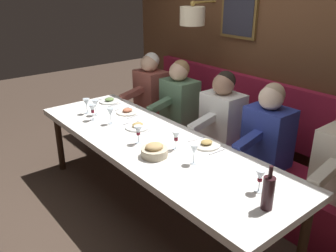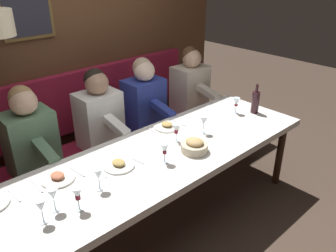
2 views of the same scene
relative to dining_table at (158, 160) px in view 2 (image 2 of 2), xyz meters
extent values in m
plane|color=#423328|center=(0.00, 0.00, -0.68)|extent=(12.00, 12.00, 0.00)
cube|color=white|center=(0.00, 0.00, 0.03)|extent=(0.90, 2.87, 0.06)
cylinder|color=#301E12|center=(-0.35, -1.34, -0.34)|extent=(0.07, 0.07, 0.68)
cylinder|color=#301E12|center=(0.35, -1.34, -0.34)|extent=(0.07, 0.07, 0.68)
cube|color=maroon|center=(0.89, 0.00, -0.46)|extent=(0.52, 3.07, 0.45)
cube|color=#51331E|center=(1.48, 0.00, 0.77)|extent=(0.10, 4.27, 2.90)
cube|color=maroon|center=(1.39, 0.00, 0.09)|extent=(0.10, 3.07, 0.64)
cube|color=brown|center=(1.42, 0.31, 1.08)|extent=(0.04, 0.48, 0.57)
cube|color=#23232D|center=(1.40, 0.31, 1.08)|extent=(0.01, 0.42, 0.51)
cube|color=beige|center=(0.89, -1.29, 0.05)|extent=(0.30, 0.40, 0.56)
sphere|color=#D1A889|center=(0.87, -1.29, 0.43)|extent=(0.22, 0.22, 0.22)
sphere|color=#4C331E|center=(0.90, -1.29, 0.46)|extent=(0.20, 0.20, 0.20)
cube|color=beige|center=(0.60, -1.29, 0.09)|extent=(0.33, 0.09, 0.14)
cube|color=#283893|center=(0.89, -0.58, 0.05)|extent=(0.30, 0.40, 0.56)
sphere|color=beige|center=(0.87, -0.58, 0.43)|extent=(0.22, 0.22, 0.22)
sphere|color=tan|center=(0.90, -0.58, 0.46)|extent=(0.20, 0.20, 0.20)
cube|color=#283893|center=(0.60, -0.58, 0.09)|extent=(0.33, 0.09, 0.14)
cube|color=white|center=(0.89, -0.02, 0.05)|extent=(0.30, 0.40, 0.56)
sphere|color=#A37A60|center=(0.87, -0.02, 0.43)|extent=(0.22, 0.22, 0.22)
sphere|color=black|center=(0.90, -0.02, 0.46)|extent=(0.20, 0.20, 0.20)
cube|color=white|center=(0.60, -0.02, 0.09)|extent=(0.33, 0.09, 0.14)
cube|color=#567A5B|center=(0.89, 0.67, 0.05)|extent=(0.30, 0.40, 0.56)
sphere|color=#D1A889|center=(0.87, 0.67, 0.43)|extent=(0.22, 0.22, 0.22)
sphere|color=#937047|center=(0.90, 0.67, 0.46)|extent=(0.20, 0.20, 0.20)
cube|color=#567A5B|center=(0.60, 0.67, 0.09)|extent=(0.33, 0.09, 0.14)
cylinder|color=white|center=(0.07, 0.34, 0.07)|extent=(0.24, 0.24, 0.01)
ellipsoid|color=#AD8E4C|center=(0.07, 0.34, 0.09)|extent=(0.11, 0.09, 0.04)
cube|color=silver|center=(0.05, 0.19, 0.06)|extent=(0.17, 0.03, 0.01)
cube|color=silver|center=(0.09, 0.48, 0.06)|extent=(0.18, 0.04, 0.01)
cube|color=silver|center=(0.24, 1.05, 0.06)|extent=(0.17, 0.02, 0.01)
cylinder|color=silver|center=(0.30, -0.37, 0.07)|extent=(0.24, 0.24, 0.01)
ellipsoid|color=#AD8E4C|center=(0.30, -0.37, 0.09)|extent=(0.11, 0.09, 0.04)
cube|color=silver|center=(0.28, -0.51, 0.06)|extent=(0.17, 0.02, 0.01)
cube|color=silver|center=(0.32, -0.22, 0.06)|extent=(0.18, 0.04, 0.01)
cylinder|color=silver|center=(0.22, 0.75, 0.07)|extent=(0.24, 0.24, 0.01)
ellipsoid|color=#B76647|center=(0.22, 0.75, 0.09)|extent=(0.11, 0.09, 0.04)
cube|color=silver|center=(0.20, 0.61, 0.06)|extent=(0.17, 0.03, 0.01)
cube|color=silver|center=(0.24, 0.90, 0.06)|extent=(0.18, 0.02, 0.01)
cylinder|color=silver|center=(0.06, -0.25, 0.06)|extent=(0.06, 0.06, 0.00)
cylinder|color=silver|center=(0.06, -0.25, 0.10)|extent=(0.01, 0.01, 0.07)
cone|color=silver|center=(0.06, -0.25, 0.18)|extent=(0.07, 0.07, 0.08)
cylinder|color=maroon|center=(0.06, -0.25, 0.15)|extent=(0.03, 0.03, 0.03)
cylinder|color=silver|center=(0.07, -1.10, 0.06)|extent=(0.06, 0.06, 0.00)
cylinder|color=silver|center=(0.07, -1.10, 0.10)|extent=(0.01, 0.01, 0.07)
cone|color=silver|center=(0.07, -1.10, 0.18)|extent=(0.07, 0.07, 0.08)
cylinder|color=maroon|center=(0.07, -1.10, 0.15)|extent=(0.03, 0.03, 0.02)
cylinder|color=silver|center=(-0.12, 1.01, 0.06)|extent=(0.06, 0.06, 0.00)
cylinder|color=silver|center=(-0.12, 1.01, 0.10)|extent=(0.01, 0.01, 0.07)
cone|color=silver|center=(-0.12, 1.01, 0.18)|extent=(0.07, 0.07, 0.08)
cylinder|color=silver|center=(-0.17, 0.80, 0.06)|extent=(0.06, 0.06, 0.00)
cylinder|color=silver|center=(-0.17, 0.80, 0.10)|extent=(0.01, 0.01, 0.07)
cone|color=silver|center=(-0.17, 0.80, 0.18)|extent=(0.07, 0.07, 0.08)
cylinder|color=maroon|center=(-0.17, 0.80, 0.15)|extent=(0.03, 0.03, 0.03)
cylinder|color=silver|center=(-0.08, 0.60, 0.06)|extent=(0.06, 0.06, 0.00)
cylinder|color=silver|center=(-0.08, 0.60, 0.10)|extent=(0.01, 0.01, 0.07)
cone|color=silver|center=(-0.08, 0.60, 0.18)|extent=(0.07, 0.07, 0.08)
cylinder|color=silver|center=(0.00, -0.53, 0.06)|extent=(0.06, 0.06, 0.00)
cylinder|color=silver|center=(0.00, -0.53, 0.10)|extent=(0.01, 0.01, 0.07)
cone|color=silver|center=(0.00, -0.53, 0.18)|extent=(0.07, 0.07, 0.08)
cylinder|color=silver|center=(-0.07, 0.91, 0.06)|extent=(0.06, 0.06, 0.00)
cylinder|color=silver|center=(-0.07, 0.91, 0.10)|extent=(0.01, 0.01, 0.07)
cone|color=silver|center=(-0.07, 0.91, 0.18)|extent=(0.07, 0.07, 0.08)
cylinder|color=silver|center=(-0.12, 0.05, 0.06)|extent=(0.06, 0.06, 0.00)
cylinder|color=silver|center=(-0.12, 0.05, 0.10)|extent=(0.01, 0.01, 0.07)
cone|color=silver|center=(-0.12, 0.05, 0.18)|extent=(0.07, 0.07, 0.08)
cylinder|color=maroon|center=(-0.12, 0.05, 0.15)|extent=(0.03, 0.03, 0.02)
cylinder|color=#33191E|center=(-0.05, -1.25, 0.17)|extent=(0.08, 0.08, 0.22)
cylinder|color=#33191E|center=(-0.05, -1.25, 0.32)|extent=(0.03, 0.03, 0.08)
cylinder|color=beige|center=(-0.16, -0.24, 0.09)|extent=(0.22, 0.22, 0.07)
ellipsoid|color=tan|center=(-0.16, -0.24, 0.14)|extent=(0.15, 0.13, 0.06)
camera|label=1|loc=(-1.68, -2.28, 1.38)|focal=37.50mm
camera|label=2|loc=(-1.77, 1.53, 1.46)|focal=36.46mm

